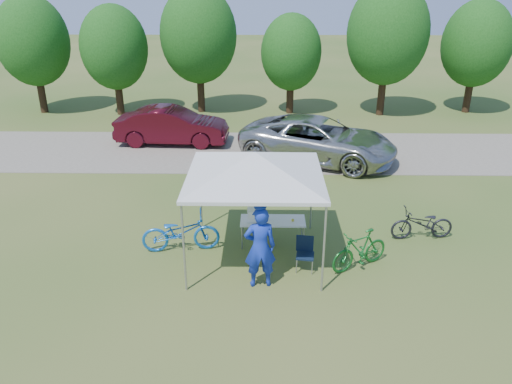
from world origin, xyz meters
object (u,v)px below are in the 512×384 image
at_px(cyclist, 260,247).
at_px(sedan, 172,126).
at_px(bike_blue, 181,232).
at_px(folding_table, 273,222).
at_px(minivan, 318,140).
at_px(folding_chair, 305,250).
at_px(bike_green, 360,250).
at_px(cooler, 256,214).
at_px(bike_dark, 422,224).

distance_m(cyclist, sedan, 10.86).
xyz_separation_m(bike_blue, sedan, (-1.69, 8.69, 0.26)).
height_order(folding_table, minivan, minivan).
height_order(bike_blue, minivan, minivan).
distance_m(folding_chair, bike_green, 1.30).
bearing_deg(minivan, cyclist, -171.65).
distance_m(folding_table, cyclist, 1.94).
distance_m(cooler, cyclist, 1.90).
bearing_deg(folding_chair, folding_table, 130.72).
relative_size(cyclist, bike_blue, 0.99).
bearing_deg(bike_blue, bike_green, -107.65).
bearing_deg(cyclist, bike_green, -169.84).
bearing_deg(folding_chair, bike_dark, 33.10).
height_order(bike_dark, sedan, sedan).
distance_m(folding_chair, minivan, 7.60).
height_order(cooler, bike_blue, bike_blue).
distance_m(folding_table, sedan, 9.24).
bearing_deg(bike_dark, sedan, -140.36).
distance_m(bike_dark, sedan, 11.27).
xyz_separation_m(folding_chair, bike_dark, (3.19, 1.49, -0.04)).
height_order(folding_chair, bike_dark, bike_dark).
bearing_deg(cooler, cyclist, -86.23).
relative_size(folding_chair, bike_blue, 0.42).
distance_m(bike_blue, minivan, 7.89).
bearing_deg(folding_table, bike_blue, -170.89).
bearing_deg(minivan, sedan, 93.89).
bearing_deg(bike_green, minivan, 151.75).
bearing_deg(bike_blue, minivan, -39.17).
bearing_deg(sedan, cooler, -154.08).
height_order(cooler, bike_dark, cooler).
xyz_separation_m(cooler, bike_dark, (4.37, 0.33, -0.40)).
bearing_deg(bike_dark, bike_green, -57.74).
relative_size(cooler, bike_dark, 0.26).
relative_size(folding_chair, cyclist, 0.42).
bearing_deg(bike_dark, folding_table, -90.43).
xyz_separation_m(cooler, minivan, (2.22, 6.36, -0.02)).
bearing_deg(cooler, bike_green, -24.40).
bearing_deg(bike_green, cyclist, -102.23).
bearing_deg(sedan, bike_dark, -132.48).
relative_size(cooler, bike_green, 0.27).
height_order(folding_chair, cooler, cooler).
relative_size(folding_table, bike_green, 1.03).
xyz_separation_m(bike_green, bike_dark, (1.90, 1.45, -0.05)).
distance_m(folding_chair, cooler, 1.70).
xyz_separation_m(folding_table, cyclist, (-0.31, -1.89, 0.33)).
relative_size(folding_table, minivan, 0.29).
relative_size(cyclist, bike_green, 1.20).
height_order(folding_table, bike_green, bike_green).
xyz_separation_m(folding_chair, bike_blue, (-3.06, 0.79, 0.04)).
bearing_deg(bike_dark, cooler, -90.91).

